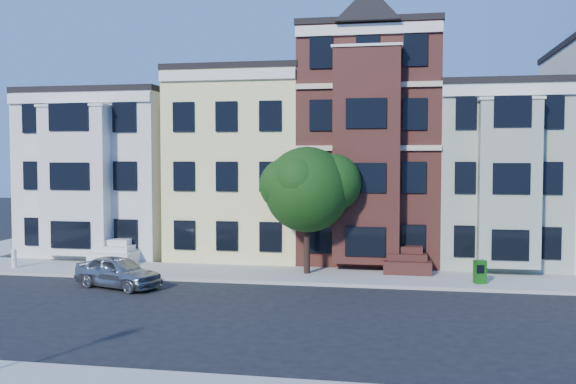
% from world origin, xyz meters
% --- Properties ---
extents(ground, '(120.00, 120.00, 0.00)m').
position_xyz_m(ground, '(0.00, 0.00, 0.00)').
color(ground, black).
extents(far_sidewalk, '(60.00, 4.00, 0.15)m').
position_xyz_m(far_sidewalk, '(0.00, 8.00, 0.07)').
color(far_sidewalk, '#9E9B93').
rests_on(far_sidewalk, ground).
extents(house_white, '(8.00, 9.00, 9.00)m').
position_xyz_m(house_white, '(-15.00, 14.50, 4.50)').
color(house_white, silver).
rests_on(house_white, ground).
extents(house_yellow, '(7.00, 9.00, 10.00)m').
position_xyz_m(house_yellow, '(-7.00, 14.50, 5.00)').
color(house_yellow, '#F6EC99').
rests_on(house_yellow, ground).
extents(house_brown, '(7.00, 9.00, 12.00)m').
position_xyz_m(house_brown, '(0.00, 14.50, 6.00)').
color(house_brown, '#3D1A14').
rests_on(house_brown, ground).
extents(house_green, '(6.00, 9.00, 9.00)m').
position_xyz_m(house_green, '(6.50, 14.50, 4.50)').
color(house_green, '#96A28C').
rests_on(house_green, ground).
extents(street_tree, '(7.14, 7.14, 7.28)m').
position_xyz_m(street_tree, '(-2.66, 8.21, 3.79)').
color(street_tree, '#1B4513').
rests_on(street_tree, far_sidewalk).
extents(parked_car, '(4.32, 2.89, 1.37)m').
position_xyz_m(parked_car, '(-10.17, 4.20, 0.68)').
color(parked_car, gray).
rests_on(parked_car, ground).
extents(newspaper_box, '(0.55, 0.52, 1.00)m').
position_xyz_m(newspaper_box, '(5.00, 7.14, 0.65)').
color(newspaper_box, '#175D13').
rests_on(newspaper_box, far_sidewalk).
extents(fire_hydrant, '(0.30, 0.30, 0.75)m').
position_xyz_m(fire_hydrant, '(-17.00, 7.13, 0.53)').
color(fire_hydrant, white).
rests_on(fire_hydrant, far_sidewalk).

